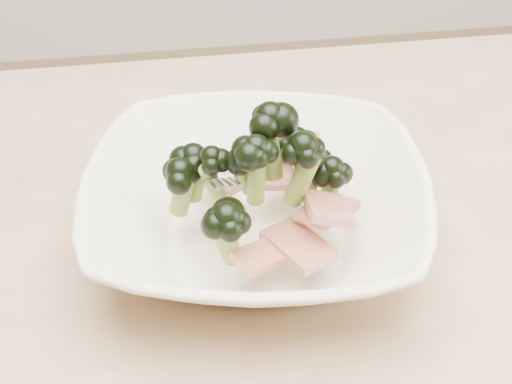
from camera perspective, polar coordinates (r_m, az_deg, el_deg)
The scene contains 2 objects.
dining_table at distance 0.65m, azimuth 4.53°, elevation -12.72°, with size 1.20×0.80×0.75m.
broccoli_dish at distance 0.58m, azimuth 0.02°, elevation -0.86°, with size 0.32×0.32×0.13m.
Camera 1 is at (-0.12, -0.41, 1.14)m, focal length 50.00 mm.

